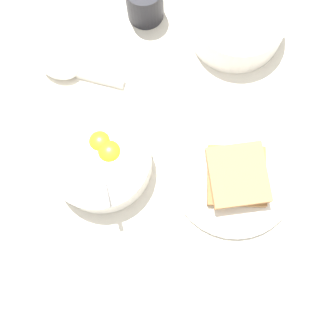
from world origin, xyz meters
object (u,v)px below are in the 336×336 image
toast_sandwich (237,175)px  toast_plate (233,176)px  congee_bowl (238,21)px  drinking_cup (145,1)px  soup_spoon (66,68)px  egg_bowl (101,160)px

toast_sandwich → toast_plate: bearing=-76.1°
congee_bowl → drinking_cup: size_ratio=2.40×
toast_plate → drinking_cup: drinking_cup is taller
soup_spoon → drinking_cup: drinking_cup is taller
toast_plate → toast_sandwich: size_ratio=1.59×
soup_spoon → drinking_cup: bearing=-163.8°
toast_sandwich → drinking_cup: drinking_cup is taller
toast_sandwich → drinking_cup: 0.33m
egg_bowl → drinking_cup: size_ratio=2.40×
toast_plate → congee_bowl: 0.26m
egg_bowl → toast_sandwich: egg_bowl is taller
soup_spoon → drinking_cup: size_ratio=1.95×
drinking_cup → egg_bowl: bearing=52.8°
egg_bowl → soup_spoon: 0.18m
toast_plate → soup_spoon: size_ratio=1.51×
toast_plate → toast_sandwich: bearing=103.9°
egg_bowl → congee_bowl: egg_bowl is taller
soup_spoon → congee_bowl: (-0.29, 0.05, 0.02)m
toast_sandwich → soup_spoon: 0.33m
toast_plate → congee_bowl: bearing=-116.9°
congee_bowl → drinking_cup: drinking_cup is taller
congee_bowl → soup_spoon: bearing=-9.4°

